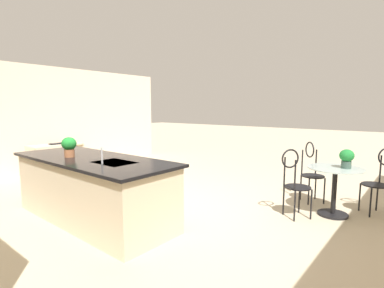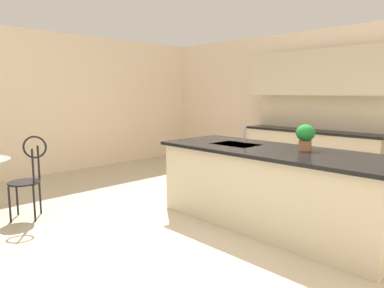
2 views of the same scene
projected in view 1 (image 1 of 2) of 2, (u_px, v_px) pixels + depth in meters
name	position (u px, v px, depth m)	size (l,w,h in m)	color
ground_plane	(150.00, 208.00, 4.73)	(40.00, 40.00, 0.00)	beige
wall_right	(34.00, 119.00, 7.24)	(0.12, 7.80, 2.70)	beige
kitchen_island	(93.00, 189.00, 4.21)	(2.80, 1.06, 0.92)	beige
bistro_table	(334.00, 187.00, 4.36)	(0.80, 0.80, 0.74)	black
chair_near_window	(295.00, 180.00, 4.26)	(0.53, 0.53, 1.04)	black
chair_by_island	(379.00, 178.00, 4.40)	(0.54, 0.54, 1.04)	black
chair_toward_desk	(312.00, 169.00, 5.04)	(0.54, 0.54, 1.04)	black
sink_faucet	(102.00, 156.00, 3.65)	(0.02, 0.02, 0.22)	#B2B5BA
writing_desk	(56.00, 154.00, 7.12)	(0.60, 1.20, 0.74)	beige
keyboard	(59.00, 143.00, 7.18)	(0.16, 0.44, 0.03)	black
potted_plant_on_table	(347.00, 158.00, 4.26)	(0.20, 0.20, 0.29)	#385147
potted_plant_counter_near	(69.00, 146.00, 4.19)	(0.21, 0.21, 0.29)	#9E603D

